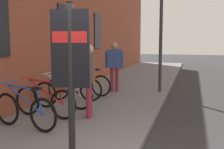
% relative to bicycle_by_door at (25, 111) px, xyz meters
% --- Properties ---
extents(ground, '(60.00, 60.00, 0.00)m').
position_rel_bicycle_by_door_xyz_m(ground, '(4.40, -3.54, -0.51)').
color(ground, '#2D2D30').
extents(sidewalk_pavement, '(24.00, 3.50, 0.12)m').
position_rel_bicycle_by_door_xyz_m(sidewalk_pavement, '(6.40, -0.79, -0.45)').
color(sidewalk_pavement, slate).
rests_on(sidewalk_pavement, ground).
extents(bicycle_by_door, '(0.56, 1.74, 0.97)m').
position_rel_bicycle_by_door_xyz_m(bicycle_by_door, '(0.00, 0.00, 0.00)').
color(bicycle_by_door, black).
rests_on(bicycle_by_door, sidewalk_pavement).
extents(bicycle_mid_rack, '(0.48, 1.76, 0.97)m').
position_rel_bicycle_by_door_xyz_m(bicycle_mid_rack, '(0.91, 0.03, -0.00)').
color(bicycle_mid_rack, black).
rests_on(bicycle_mid_rack, sidewalk_pavement).
extents(bicycle_end_of_row, '(0.48, 1.77, 0.97)m').
position_rel_bicycle_by_door_xyz_m(bicycle_end_of_row, '(1.82, 0.01, -0.00)').
color(bicycle_end_of_row, black).
rests_on(bicycle_end_of_row, sidewalk_pavement).
extents(bicycle_leaning_wall, '(0.48, 1.77, 0.97)m').
position_rel_bicycle_by_door_xyz_m(bicycle_leaning_wall, '(2.84, 0.10, 0.00)').
color(bicycle_leaning_wall, black).
rests_on(bicycle_leaning_wall, sidewalk_pavement).
extents(bicycle_nearest_sign, '(0.48, 1.76, 0.97)m').
position_rel_bicycle_by_door_xyz_m(bicycle_nearest_sign, '(3.73, 0.04, -0.00)').
color(bicycle_nearest_sign, black).
rests_on(bicycle_nearest_sign, sidewalk_pavement).
extents(transit_info_sign, '(0.17, 0.56, 2.40)m').
position_rel_bicycle_by_door_xyz_m(transit_info_sign, '(-1.39, -1.73, 1.21)').
color(transit_info_sign, black).
rests_on(transit_info_sign, sidewalk_pavement).
extents(pedestrian_crossing_street, '(0.36, 0.66, 1.79)m').
position_rel_bicycle_by_door_xyz_m(pedestrian_crossing_street, '(4.68, -0.65, 0.70)').
color(pedestrian_crossing_street, maroon).
rests_on(pedestrian_crossing_street, sidewalk_pavement).
extents(pedestrian_by_facade, '(0.65, 0.37, 1.78)m').
position_rel_bicycle_by_door_xyz_m(pedestrian_by_facade, '(1.21, -1.00, 0.70)').
color(pedestrian_by_facade, maroon).
rests_on(pedestrian_by_facade, sidewalk_pavement).
extents(street_lamp, '(0.28, 0.28, 4.86)m').
position_rel_bicycle_by_door_xyz_m(street_lamp, '(5.14, -2.24, 2.51)').
color(street_lamp, '#333338').
rests_on(street_lamp, sidewalk_pavement).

